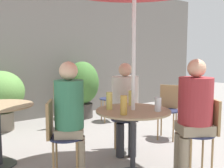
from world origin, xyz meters
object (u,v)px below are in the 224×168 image
object	(u,v)px
seated_person_0	(194,107)
beer_glass_2	(131,98)
seated_person_2	(70,109)
bistro_chair_5	(169,106)
seated_person_1	(125,101)
bistro_chair_0	(205,128)
beer_glass_1	(158,104)
bistro_chair_1	(124,113)
bistro_chair_4	(64,100)
bistro_chair_3	(113,95)
beer_glass_0	(124,105)
beer_glass_3	(109,101)
potted_plant_1	(83,86)
bistro_chair_2	(58,131)
potted_plant_0	(1,95)
cafe_table_near	(133,124)

from	to	relation	value
seated_person_0	beer_glass_2	xyz separation A→B (m)	(-0.43, 0.57, 0.07)
seated_person_0	seated_person_2	xyz separation A→B (m)	(-1.17, 0.71, 0.00)
beer_glass_2	bistro_chair_5	bearing A→B (deg)	22.23
beer_glass_2	seated_person_1	bearing A→B (deg)	60.82
bistro_chair_0	beer_glass_1	distance (m)	0.65
bistro_chair_1	seated_person_1	size ratio (longest dim) A/B	0.69
bistro_chair_0	bistro_chair_4	world-z (taller)	same
bistro_chair_0	beer_glass_2	world-z (taller)	beer_glass_2
bistro_chair_4	bistro_chair_3	bearing A→B (deg)	-9.59
seated_person_0	beer_glass_0	xyz separation A→B (m)	(-0.82, 0.23, 0.08)
seated_person_1	beer_glass_3	xyz separation A→B (m)	(-0.55, -0.41, 0.11)
bistro_chair_4	beer_glass_0	distance (m)	2.38
beer_glass_0	potted_plant_1	size ratio (longest dim) A/B	0.16
bistro_chair_4	beer_glass_1	xyz separation A→B (m)	(-0.05, -2.39, 0.30)
bistro_chair_2	seated_person_0	world-z (taller)	seated_person_0
bistro_chair_5	bistro_chair_2	bearing A→B (deg)	-112.70
beer_glass_0	bistro_chair_4	bearing A→B (deg)	78.93
beer_glass_0	potted_plant_0	size ratio (longest dim) A/B	0.18
bistro_chair_5	beer_glass_3	xyz separation A→B (m)	(-1.57, -0.54, 0.32)
cafe_table_near	beer_glass_1	bearing A→B (deg)	-50.72
bistro_chair_5	seated_person_0	distance (m)	1.35
bistro_chair_1	beer_glass_1	bearing A→B (deg)	-74.59
seated_person_0	bistro_chair_1	bearing A→B (deg)	-140.25
bistro_chair_4	bistro_chair_5	xyz separation A→B (m)	(1.16, -1.47, 0.00)
bistro_chair_0	bistro_chair_3	world-z (taller)	same
bistro_chair_1	bistro_chair_3	world-z (taller)	same
beer_glass_0	potted_plant_1	world-z (taller)	potted_plant_1
bistro_chair_1	beer_glass_0	world-z (taller)	beer_glass_0
bistro_chair_0	bistro_chair_4	xyz separation A→B (m)	(-0.48, 2.62, 0.00)
bistro_chair_0	bistro_chair_1	distance (m)	1.16
potted_plant_1	cafe_table_near	bearing A→B (deg)	-108.65
seated_person_2	potted_plant_0	xyz separation A→B (m)	(-0.15, 2.40, -0.12)
beer_glass_3	bistro_chair_2	bearing A→B (deg)	153.44
bistro_chair_2	bistro_chair_4	size ratio (longest dim) A/B	1.00
beer_glass_1	bistro_chair_3	bearing A→B (deg)	64.73
bistro_chair_3	beer_glass_0	world-z (taller)	beer_glass_0
bistro_chair_1	potted_plant_0	bearing A→B (deg)	150.85
bistro_chair_4	potted_plant_1	world-z (taller)	potted_plant_1
beer_glass_2	seated_person_0	bearing A→B (deg)	-53.00
bistro_chair_1	bistro_chair_5	xyz separation A→B (m)	(0.95, 0.02, 0.00)
seated_person_2	bistro_chair_4	bearing A→B (deg)	7.62
beer_glass_2	seated_person_2	bearing A→B (deg)	169.39
beer_glass_3	seated_person_1	bearing A→B (deg)	36.31
bistro_chair_2	potted_plant_0	distance (m)	2.33
bistro_chair_0	potted_plant_1	size ratio (longest dim) A/B	0.71
beer_glass_1	seated_person_0	bearing A→B (deg)	-19.79
bistro_chair_1	bistro_chair_5	size ratio (longest dim) A/B	1.00
bistro_chair_0	bistro_chair_4	bearing A→B (deg)	-138.21
beer_glass_1	beer_glass_2	bearing A→B (deg)	92.30
seated_person_1	beer_glass_2	bearing A→B (deg)	-87.86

